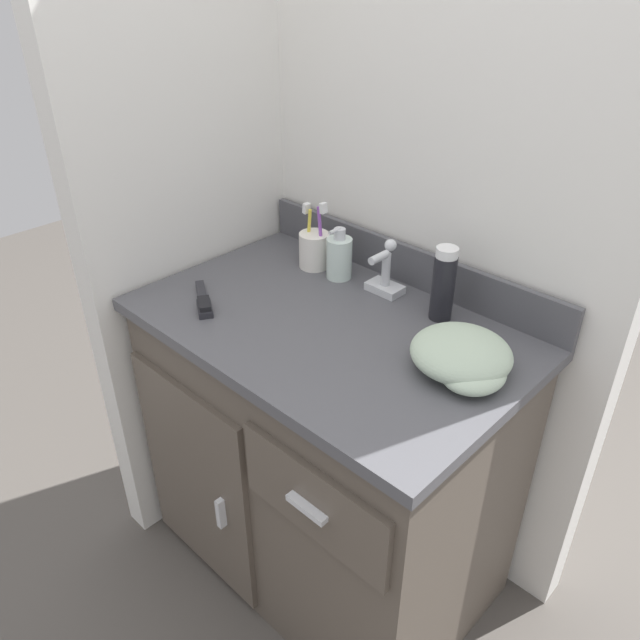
{
  "coord_description": "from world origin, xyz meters",
  "views": [
    {
      "loc": [
        0.83,
        -0.89,
        1.58
      ],
      "look_at": [
        0.0,
        -0.03,
        0.84
      ],
      "focal_mm": 35.0,
      "sensor_mm": 36.0,
      "label": 1
    }
  ],
  "objects": [
    {
      "name": "toothbrush_cup",
      "position": [
        -0.22,
        0.18,
        0.87
      ],
      "size": [
        0.08,
        0.08,
        0.19
      ],
      "color": "white",
      "rests_on": "vanity"
    },
    {
      "name": "hairbrush",
      "position": [
        -0.27,
        -0.15,
        0.83
      ],
      "size": [
        0.16,
        0.11,
        0.03
      ],
      "rotation": [
        0.0,
        0.0,
        -0.55
      ],
      "color": "#232328",
      "rests_on": "vanity"
    },
    {
      "name": "sink_faucet",
      "position": [
        0.0,
        0.2,
        0.87
      ],
      "size": [
        0.09,
        0.09,
        0.14
      ],
      "color": "silver",
      "rests_on": "vanity"
    },
    {
      "name": "backsplash",
      "position": [
        0.0,
        0.28,
        0.87
      ],
      "size": [
        0.91,
        0.02,
        0.1
      ],
      "color": "#4C4C51",
      "rests_on": "vanity"
    },
    {
      "name": "wall_left",
      "position": [
        -0.51,
        0.0,
        1.1
      ],
      "size": [
        0.08,
        0.66,
        2.2
      ],
      "primitive_type": "cube",
      "color": "silver",
      "rests_on": "ground_plane"
    },
    {
      "name": "vanity",
      "position": [
        -0.0,
        -0.0,
        0.43
      ],
      "size": [
        0.91,
        0.6,
        0.82
      ],
      "color": "brown",
      "rests_on": "ground_plane"
    },
    {
      "name": "ground_plane",
      "position": [
        0.0,
        0.0,
        0.0
      ],
      "size": [
        6.0,
        6.0,
        0.0
      ],
      "primitive_type": "plane",
      "color": "#4C4742"
    },
    {
      "name": "wall_back",
      "position": [
        0.0,
        0.34,
        1.1
      ],
      "size": [
        1.09,
        0.08,
        2.2
      ],
      "primitive_type": "cube",
      "color": "silver",
      "rests_on": "ground_plane"
    },
    {
      "name": "shaving_cream_can",
      "position": [
        0.17,
        0.2,
        0.9
      ],
      "size": [
        0.05,
        0.05,
        0.18
      ],
      "color": "black",
      "rests_on": "vanity"
    },
    {
      "name": "hand_towel",
      "position": [
        0.33,
        0.05,
        0.85
      ],
      "size": [
        0.21,
        0.2,
        0.08
      ],
      "color": "#A8BCA3",
      "rests_on": "vanity"
    },
    {
      "name": "soap_dispenser",
      "position": [
        -0.14,
        0.18,
        0.87
      ],
      "size": [
        0.07,
        0.07,
        0.14
      ],
      "color": "silver",
      "rests_on": "vanity"
    }
  ]
}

